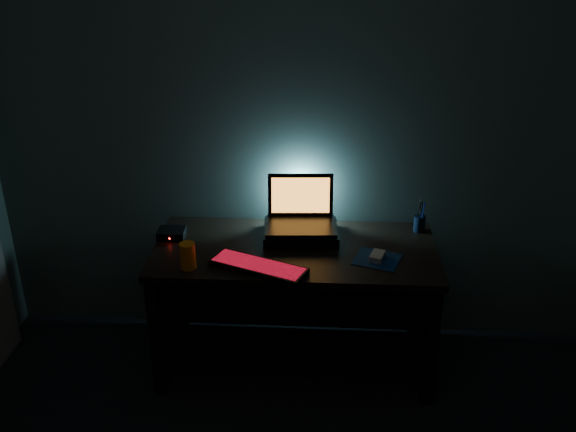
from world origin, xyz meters
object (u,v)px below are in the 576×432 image
(mouse, at_px, (377,256))
(router, at_px, (172,234))
(juice_glass, at_px, (188,256))
(keyboard, at_px, (258,267))
(pen_cup, at_px, (419,224))
(laptop, at_px, (301,214))

(mouse, height_order, router, router)
(mouse, relative_size, juice_glass, 0.77)
(juice_glass, relative_size, router, 0.91)
(keyboard, distance_m, pen_cup, 0.98)
(mouse, bearing_deg, router, -170.99)
(pen_cup, bearing_deg, mouse, -126.15)
(keyboard, bearing_deg, router, 170.79)
(mouse, relative_size, router, 0.70)
(keyboard, height_order, pen_cup, pen_cup)
(pen_cup, xyz_separation_m, juice_glass, (-1.20, -0.49, 0.02))
(mouse, bearing_deg, juice_glass, -153.10)
(pen_cup, distance_m, juice_glass, 1.30)
(keyboard, height_order, juice_glass, juice_glass)
(mouse, xyz_separation_m, pen_cup, (0.25, 0.35, 0.03))
(keyboard, xyz_separation_m, mouse, (0.60, 0.14, 0.00))
(laptop, relative_size, mouse, 3.79)
(laptop, bearing_deg, router, -175.66)
(pen_cup, relative_size, router, 0.61)
(laptop, distance_m, pen_cup, 0.67)
(pen_cup, distance_m, router, 1.37)
(keyboard, bearing_deg, laptop, 87.98)
(router, bearing_deg, pen_cup, 4.84)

